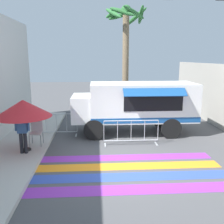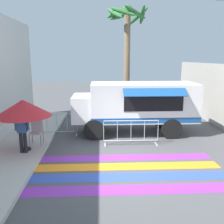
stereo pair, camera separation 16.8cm
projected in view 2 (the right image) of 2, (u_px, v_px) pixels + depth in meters
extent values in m
plane|color=#4C4C4F|center=(124.00, 166.00, 8.46)|extent=(60.00, 60.00, 0.00)
cube|color=purple|center=(130.00, 190.00, 6.91)|extent=(6.40, 0.56, 0.01)
cube|color=#334FB2|center=(127.00, 177.00, 7.65)|extent=(6.40, 0.56, 0.01)
cube|color=orange|center=(125.00, 166.00, 8.40)|extent=(6.40, 0.56, 0.01)
cube|color=purple|center=(123.00, 157.00, 9.14)|extent=(6.40, 0.56, 0.01)
cube|color=white|center=(143.00, 101.00, 11.84)|extent=(4.91, 2.05, 1.74)
cube|color=white|center=(91.00, 108.00, 11.79)|extent=(1.73, 1.89, 1.17)
cube|color=#1E232D|center=(74.00, 102.00, 11.69)|extent=(0.06, 1.64, 0.45)
cube|color=black|center=(154.00, 102.00, 10.81)|extent=(2.60, 0.03, 0.78)
cube|color=#194C8C|center=(155.00, 92.00, 10.51)|extent=(2.70, 0.43, 0.31)
cube|color=#194C8C|center=(147.00, 121.00, 10.98)|extent=(4.91, 0.01, 0.24)
cylinder|color=black|center=(94.00, 130.00, 11.04)|extent=(0.92, 0.22, 0.92)
cylinder|color=black|center=(95.00, 119.00, 12.89)|extent=(0.92, 0.22, 0.92)
cylinder|color=black|center=(171.00, 129.00, 11.20)|extent=(0.92, 0.22, 0.92)
cylinder|color=black|center=(161.00, 119.00, 13.04)|extent=(0.92, 0.22, 0.92)
cylinder|color=black|center=(26.00, 149.00, 9.52)|extent=(0.36, 0.36, 0.06)
cylinder|color=#B2B2B7|center=(24.00, 125.00, 9.32)|extent=(0.04, 0.04, 1.95)
cone|color=red|center=(23.00, 108.00, 9.18)|extent=(2.07, 2.07, 0.63)
cylinder|color=#4C4C51|center=(29.00, 141.00, 9.82)|extent=(0.02, 0.02, 0.48)
cylinder|color=#4C4C51|center=(41.00, 141.00, 9.84)|extent=(0.02, 0.02, 0.48)
cylinder|color=#4C4C51|center=(32.00, 137.00, 10.25)|extent=(0.02, 0.02, 0.48)
cylinder|color=#4C4C51|center=(43.00, 137.00, 10.27)|extent=(0.02, 0.02, 0.48)
cube|color=beige|center=(36.00, 133.00, 9.99)|extent=(0.46, 0.46, 0.03)
cube|color=beige|center=(37.00, 126.00, 10.15)|extent=(0.46, 0.03, 0.46)
cylinder|color=black|center=(21.00, 142.00, 9.17)|extent=(0.13, 0.13, 0.78)
cylinder|color=black|center=(25.00, 142.00, 9.18)|extent=(0.13, 0.13, 0.78)
cube|color=#33598C|center=(22.00, 124.00, 9.03)|extent=(0.34, 0.20, 0.63)
cylinder|color=#33598C|center=(16.00, 123.00, 9.01)|extent=(0.09, 0.09, 0.54)
cylinder|color=#33598C|center=(28.00, 123.00, 9.03)|extent=(0.09, 0.09, 0.54)
sphere|color=brown|center=(21.00, 112.00, 8.93)|extent=(0.22, 0.22, 0.22)
cylinder|color=#B7BABF|center=(131.00, 121.00, 10.25)|extent=(2.27, 0.04, 0.04)
cylinder|color=#B7BABF|center=(131.00, 141.00, 10.43)|extent=(2.27, 0.04, 0.04)
cylinder|color=#B7BABF|center=(104.00, 131.00, 10.29)|extent=(0.02, 0.02, 0.85)
cylinder|color=#B7BABF|center=(117.00, 131.00, 10.32)|extent=(0.02, 0.02, 0.85)
cylinder|color=#B7BABF|center=(131.00, 131.00, 10.34)|extent=(0.02, 0.02, 0.85)
cylinder|color=#B7BABF|center=(145.00, 131.00, 10.37)|extent=(0.02, 0.02, 0.85)
cylinder|color=#B7BABF|center=(158.00, 130.00, 10.39)|extent=(0.02, 0.02, 0.85)
cube|color=#B7BABF|center=(105.00, 145.00, 10.42)|extent=(0.06, 0.44, 0.03)
cube|color=#B7BABF|center=(156.00, 144.00, 10.52)|extent=(0.06, 0.44, 0.03)
cylinder|color=#B7BABF|center=(56.00, 114.00, 11.50)|extent=(1.89, 0.04, 0.04)
cylinder|color=#B7BABF|center=(57.00, 132.00, 11.68)|extent=(1.89, 0.04, 0.04)
cylinder|color=#B7BABF|center=(36.00, 123.00, 11.55)|extent=(0.02, 0.02, 0.85)
cylinder|color=#B7BABF|center=(47.00, 123.00, 11.57)|extent=(0.02, 0.02, 0.85)
cylinder|color=#B7BABF|center=(57.00, 123.00, 11.59)|extent=(0.02, 0.02, 0.85)
cylinder|color=#B7BABF|center=(67.00, 123.00, 11.61)|extent=(0.02, 0.02, 0.85)
cylinder|color=#B7BABF|center=(77.00, 123.00, 11.63)|extent=(0.02, 0.02, 0.85)
cube|color=#B7BABF|center=(38.00, 136.00, 11.68)|extent=(0.06, 0.44, 0.03)
cube|color=#B7BABF|center=(77.00, 135.00, 11.76)|extent=(0.06, 0.44, 0.03)
cylinder|color=#7A664C|center=(127.00, 67.00, 14.75)|extent=(0.37, 0.37, 6.04)
sphere|color=#2D6B33|center=(127.00, 10.00, 14.07)|extent=(0.60, 0.60, 0.60)
ellipsoid|color=#2D6B33|center=(142.00, 15.00, 14.12)|extent=(0.30, 1.63, 0.98)
ellipsoid|color=#2D6B33|center=(137.00, 17.00, 14.76)|extent=(1.33, 1.36, 1.11)
ellipsoid|color=#2D6B33|center=(121.00, 16.00, 14.80)|extent=(1.55, 0.80, 0.71)
ellipsoid|color=#2D6B33|center=(113.00, 15.00, 14.40)|extent=(0.90, 1.71, 0.77)
ellipsoid|color=#2D6B33|center=(114.00, 13.00, 13.69)|extent=(0.98, 1.59, 0.87)
ellipsoid|color=#2D6B33|center=(123.00, 12.00, 13.43)|extent=(1.46, 0.82, 0.70)
ellipsoid|color=#2D6B33|center=(135.00, 12.00, 13.48)|extent=(1.42, 0.90, 0.77)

